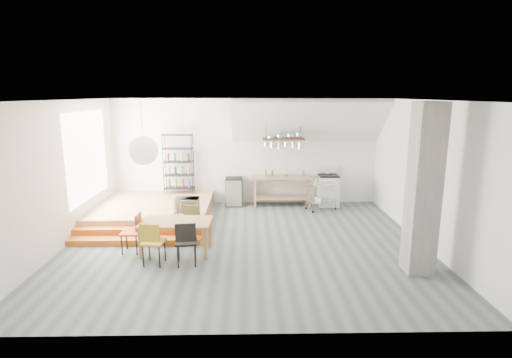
{
  "coord_description": "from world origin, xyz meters",
  "views": [
    {
      "loc": [
        0.08,
        -8.56,
        3.32
      ],
      "look_at": [
        0.26,
        0.8,
        1.33
      ],
      "focal_mm": 28.0,
      "sensor_mm": 36.0,
      "label": 1
    }
  ],
  "objects_px": {
    "mini_fridge": "(234,192)",
    "dining_table": "(176,224)",
    "stove": "(328,190)",
    "rolling_cart": "(321,192)"
  },
  "relations": [
    {
      "from": "stove",
      "to": "rolling_cart",
      "type": "bearing_deg",
      "value": -120.78
    },
    {
      "from": "dining_table",
      "to": "rolling_cart",
      "type": "bearing_deg",
      "value": 42.56
    },
    {
      "from": "mini_fridge",
      "to": "rolling_cart",
      "type": "bearing_deg",
      "value": -12.04
    },
    {
      "from": "stove",
      "to": "dining_table",
      "type": "distance_m",
      "value": 5.38
    },
    {
      "from": "stove",
      "to": "mini_fridge",
      "type": "distance_m",
      "value": 2.86
    },
    {
      "from": "stove",
      "to": "dining_table",
      "type": "bearing_deg",
      "value": -137.29
    },
    {
      "from": "dining_table",
      "to": "rolling_cart",
      "type": "height_order",
      "value": "rolling_cart"
    },
    {
      "from": "mini_fridge",
      "to": "dining_table",
      "type": "bearing_deg",
      "value": -106.54
    },
    {
      "from": "stove",
      "to": "mini_fridge",
      "type": "relative_size",
      "value": 1.38
    },
    {
      "from": "rolling_cart",
      "to": "mini_fridge",
      "type": "xyz_separation_m",
      "value": [
        -2.56,
        0.55,
        -0.1
      ]
    }
  ]
}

